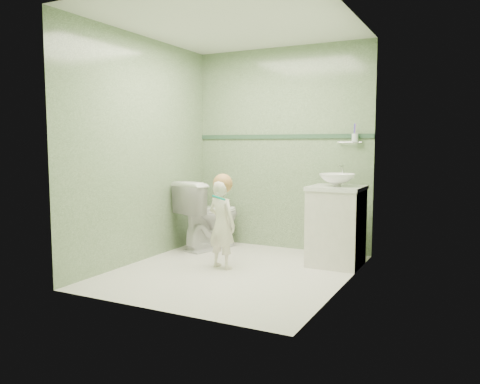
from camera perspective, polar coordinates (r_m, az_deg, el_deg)
The scene contains 12 objects.
ground at distance 4.80m, azimuth -0.82°, elevation -9.48°, with size 2.50×2.50×0.00m, color silver.
room_shell at distance 4.63m, azimuth -0.84°, elevation 5.01°, with size 2.50×2.54×2.40m.
trim_stripe at distance 5.75m, azimuth 4.94°, elevation 6.64°, with size 2.20×0.02×0.05m, color #31533C.
vanity at distance 5.05m, azimuth 11.44°, elevation -4.17°, with size 0.52×0.50×0.80m, color white.
counter at distance 4.99m, azimuth 11.53°, elevation 0.47°, with size 0.54×0.52×0.04m, color white.
basin at distance 4.99m, azimuth 11.55°, elevation 1.43°, with size 0.37×0.37×0.13m, color white.
faucet at distance 5.16m, azimuth 12.11°, elevation 2.45°, with size 0.03×0.13×0.18m.
cup_holder at distance 5.43m, azimuth 13.54°, elevation 6.32°, with size 0.26×0.07×0.21m.
toilet at distance 5.75m, azimuth -3.66°, elevation -2.72°, with size 0.46×0.81×0.83m, color white.
toddler at distance 4.83m, azimuth -2.20°, elevation -3.90°, with size 0.33×0.22×0.90m, color beige.
hair_cap at distance 4.80m, azimuth -2.08°, elevation 1.02°, with size 0.20×0.20×0.20m, color #B67F45.
teal_toothbrush at distance 4.65m, azimuth -2.57°, elevation -0.63°, with size 0.11×0.14×0.08m.
Camera 1 is at (2.15, -4.10, 1.26)m, focal length 35.62 mm.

